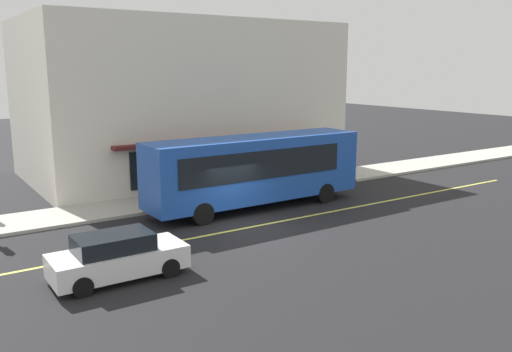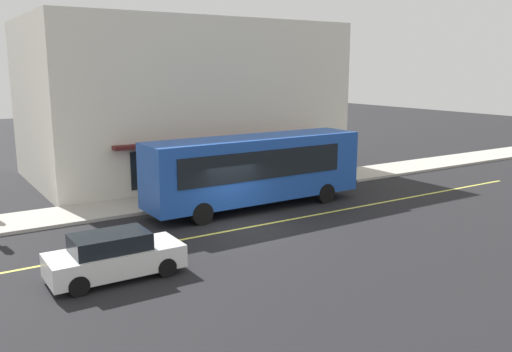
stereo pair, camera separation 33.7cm
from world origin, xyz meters
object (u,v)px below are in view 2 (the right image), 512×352
Objects in this scene: bus at (256,168)px; pedestrian_mid_block at (344,160)px; car_white at (114,256)px; pedestrian_by_curb at (267,170)px.

bus is 8.22m from pedestrian_mid_block.
car_white is 2.31× the size of pedestrian_mid_block.
pedestrian_mid_block is (5.32, -0.34, 0.10)m from pedestrian_by_curb.
car_white is at bearing -145.10° from pedestrian_by_curb.
pedestrian_mid_block reaches higher than car_white.
pedestrian_by_curb reaches higher than car_white.
bus is 6.50× the size of pedestrian_by_curb.
bus is 10.15m from car_white.
car_white is at bearing -155.66° from pedestrian_mid_block.
pedestrian_by_curb is 0.92× the size of pedestrian_mid_block.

